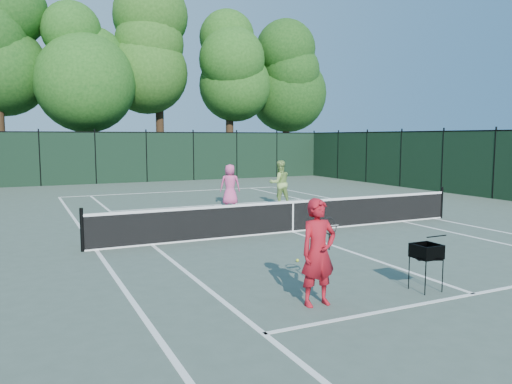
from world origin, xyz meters
name	(u,v)px	position (x,y,z in m)	size (l,w,h in m)	color
ground	(293,232)	(0.00, 0.00, 0.00)	(90.00, 90.00, 0.00)	#46554A
sideline_doubles_left	(96,250)	(-5.49, 0.00, 0.00)	(0.10, 23.77, 0.01)	white
sideline_doubles_right	(434,219)	(5.49, 0.00, 0.00)	(0.10, 23.77, 0.01)	white
sideline_singles_left	(152,245)	(-4.12, 0.00, 0.00)	(0.10, 23.77, 0.01)	white
sideline_singles_right	(402,221)	(4.12, 0.00, 0.00)	(0.10, 23.77, 0.01)	white
baseline_far	(176,192)	(0.00, 11.88, 0.00)	(10.97, 0.10, 0.01)	white
service_line_near	(474,294)	(0.00, -6.40, 0.00)	(8.23, 0.10, 0.01)	white
service_line_far	(214,205)	(0.00, 6.40, 0.00)	(8.23, 0.10, 0.01)	white
center_service_line	(293,232)	(0.00, 0.00, 0.00)	(0.10, 12.80, 0.01)	white
tennis_net	(293,216)	(0.00, 0.00, 0.48)	(11.69, 0.09, 1.06)	black
fence_far	(147,157)	(0.00, 18.00, 1.50)	(24.00, 0.05, 3.00)	black
tree_2	(84,59)	(-3.00, 21.80, 7.73)	(6.00, 6.00, 12.40)	black
tree_3	(158,46)	(2.00, 22.30, 9.01)	(7.00, 7.00, 14.45)	black
tree_4	(229,62)	(7.00, 21.60, 8.14)	(6.20, 6.20, 12.97)	black
tree_5	(287,73)	(12.00, 22.10, 7.71)	(5.80, 5.80, 12.23)	black
coach	(318,252)	(-2.77, -5.69, 0.88)	(0.92, 0.62, 1.76)	#A7131F
player_pink	(230,185)	(0.58, 6.11, 0.83)	(0.94, 0.76, 1.65)	#DC4D8D
player_green	(280,183)	(2.32, 5.12, 0.91)	(0.95, 0.78, 1.81)	#97C060
ball_hopper	(426,252)	(-0.61, -5.86, 0.71)	(0.58, 0.58, 0.85)	black
loose_ball_midcourt	(297,260)	(-1.64, -3.09, 0.03)	(0.07, 0.07, 0.07)	#C6E02E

